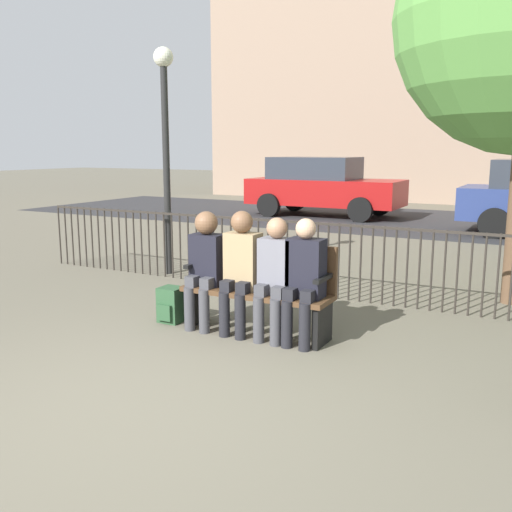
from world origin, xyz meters
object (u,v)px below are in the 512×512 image
(park_bench, at_px, (260,285))
(seated_person_2, at_px, (275,272))
(backpack, at_px, (171,305))
(seated_person_0, at_px, (205,262))
(parked_car_0, at_px, (322,186))
(lamp_post, at_px, (165,125))
(seated_person_3, at_px, (304,275))
(seated_person_1, at_px, (241,265))

(park_bench, bearing_deg, seated_person_2, -28.18)
(backpack, bearing_deg, seated_person_0, 3.55)
(parked_car_0, bearing_deg, park_bench, -71.84)
(backpack, distance_m, lamp_post, 3.17)
(seated_person_0, xyz_separation_m, seated_person_3, (1.10, -0.00, -0.02))
(seated_person_3, distance_m, lamp_post, 3.90)
(seated_person_0, bearing_deg, lamp_post, 134.68)
(park_bench, xyz_separation_m, seated_person_2, (0.24, -0.13, 0.18))
(park_bench, height_order, seated_person_0, seated_person_0)
(seated_person_3, bearing_deg, park_bench, 166.73)
(seated_person_1, height_order, backpack, seated_person_1)
(seated_person_2, xyz_separation_m, lamp_post, (-2.72, 1.94, 1.51))
(seated_person_1, xyz_separation_m, lamp_post, (-2.34, 1.94, 1.48))
(park_bench, height_order, seated_person_2, seated_person_2)
(seated_person_2, relative_size, seated_person_3, 0.99)
(backpack, bearing_deg, seated_person_1, 1.88)
(park_bench, relative_size, parked_car_0, 0.37)
(seated_person_1, xyz_separation_m, seated_person_3, (0.68, -0.00, -0.03))
(seated_person_1, relative_size, backpack, 3.27)
(lamp_post, relative_size, parked_car_0, 0.77)
(seated_person_0, bearing_deg, seated_person_2, -0.09)
(seated_person_1, distance_m, lamp_post, 3.38)
(seated_person_3, distance_m, backpack, 1.61)
(seated_person_2, xyz_separation_m, parked_car_0, (-3.48, 10.02, 0.17))
(seated_person_3, xyz_separation_m, parked_car_0, (-3.78, 10.02, 0.17))
(seated_person_0, height_order, seated_person_1, seated_person_1)
(seated_person_0, bearing_deg, parked_car_0, 104.97)
(seated_person_1, height_order, lamp_post, lamp_post)
(seated_person_0, relative_size, seated_person_1, 0.98)
(park_bench, bearing_deg, seated_person_0, -167.45)
(seated_person_3, xyz_separation_m, backpack, (-1.53, -0.03, -0.48))
(seated_person_3, bearing_deg, seated_person_2, -179.89)
(backpack, bearing_deg, lamp_post, 127.09)
(seated_person_1, distance_m, seated_person_2, 0.39)
(seated_person_2, distance_m, parked_car_0, 10.61)
(seated_person_0, distance_m, lamp_post, 3.11)
(seated_person_3, height_order, parked_car_0, parked_car_0)
(parked_car_0, bearing_deg, seated_person_2, -70.84)
(seated_person_2, bearing_deg, seated_person_1, 179.64)
(park_bench, xyz_separation_m, seated_person_0, (-0.57, -0.13, 0.21))
(seated_person_0, height_order, seated_person_3, seated_person_0)
(seated_person_1, distance_m, parked_car_0, 10.48)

